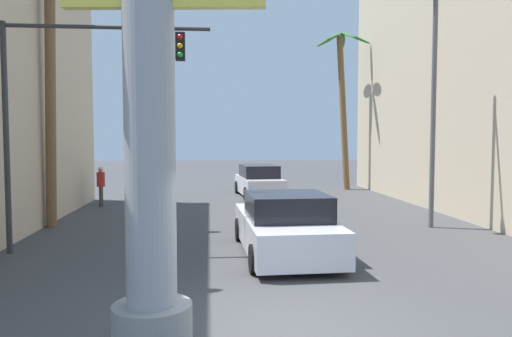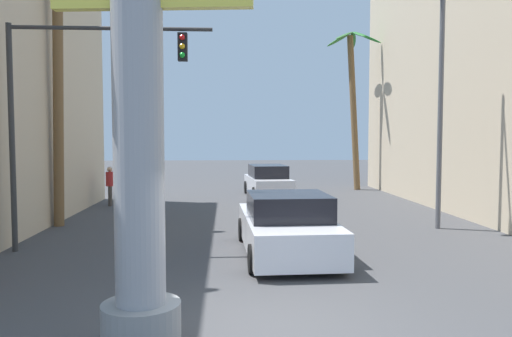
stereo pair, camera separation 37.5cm
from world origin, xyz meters
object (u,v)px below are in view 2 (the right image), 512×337
at_px(street_lamp, 431,86).
at_px(pedestrian_far_left, 110,183).
at_px(car_far, 268,182).
at_px(palm_tree_far_right, 353,94).
at_px(traffic_light_mast, 75,91).
at_px(neon_sign_pole, 137,11).
at_px(car_lead, 286,227).
at_px(palm_tree_mid_left, 57,58).

height_order(street_lamp, pedestrian_far_left, street_lamp).
distance_m(car_far, palm_tree_far_right, 7.41).
relative_size(traffic_light_mast, pedestrian_far_left, 3.46).
height_order(neon_sign_pole, street_lamp, neon_sign_pole).
distance_m(neon_sign_pole, car_far, 18.35).
height_order(street_lamp, car_lead, street_lamp).
xyz_separation_m(street_lamp, pedestrian_far_left, (-11.40, 6.04, -3.54)).
height_order(traffic_light_mast, car_far, traffic_light_mast).
bearing_deg(palm_tree_far_right, car_far, -148.85).
bearing_deg(car_far, car_lead, -92.60).
bearing_deg(palm_tree_mid_left, street_lamp, -5.91).
bearing_deg(traffic_light_mast, street_lamp, 13.57).
relative_size(car_lead, car_far, 1.08).
xyz_separation_m(neon_sign_pole, car_lead, (2.63, 5.54, -3.85)).
bearing_deg(neon_sign_pole, street_lamp, 49.21).
xyz_separation_m(palm_tree_far_right, palm_tree_mid_left, (-12.49, -10.64, 0.18)).
xyz_separation_m(palm_tree_far_right, pedestrian_far_left, (-11.98, -5.84, -4.34)).
xyz_separation_m(car_far, palm_tree_mid_left, (-7.50, -7.63, 4.76)).
bearing_deg(palm_tree_far_right, car_lead, -110.10).
relative_size(traffic_light_mast, car_lead, 1.16).
distance_m(neon_sign_pole, palm_tree_far_right, 22.25).
bearing_deg(palm_tree_mid_left, neon_sign_pole, -66.72).
bearing_deg(car_lead, palm_tree_far_right, 69.90).
bearing_deg(traffic_light_mast, neon_sign_pole, -67.04).
xyz_separation_m(neon_sign_pole, street_lamp, (7.60, 8.80, -0.04)).
bearing_deg(car_lead, street_lamp, 33.34).
relative_size(palm_tree_far_right, palm_tree_mid_left, 1.00).
relative_size(street_lamp, palm_tree_mid_left, 0.86).
distance_m(neon_sign_pole, palm_tree_mid_left, 10.97).
distance_m(street_lamp, traffic_light_mast, 10.58).
relative_size(traffic_light_mast, car_far, 1.25).
bearing_deg(car_lead, pedestrian_far_left, 124.70).
bearing_deg(car_far, street_lamp, -63.54).
distance_m(car_lead, pedestrian_far_left, 11.31).
bearing_deg(car_far, palm_tree_mid_left, -134.52).
bearing_deg(neon_sign_pole, palm_tree_far_right, 68.44).
height_order(neon_sign_pole, car_far, neon_sign_pole).
bearing_deg(palm_tree_mid_left, car_lead, -32.90).
height_order(car_far, palm_tree_far_right, palm_tree_far_right).
bearing_deg(pedestrian_far_left, street_lamp, -27.90).
relative_size(street_lamp, car_far, 1.64).
relative_size(car_lead, palm_tree_far_right, 0.57).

